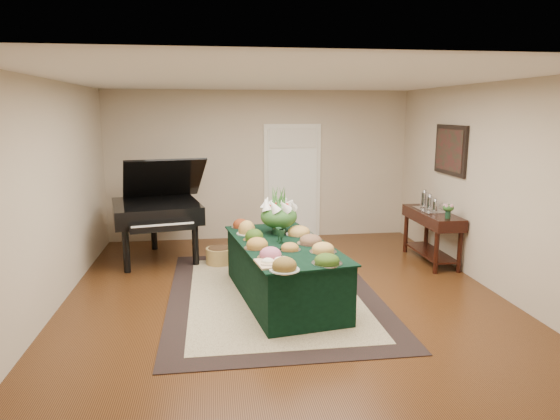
{
  "coord_description": "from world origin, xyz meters",
  "views": [
    {
      "loc": [
        -0.88,
        -6.07,
        2.33
      ],
      "look_at": [
        0.0,
        0.3,
        1.05
      ],
      "focal_mm": 32.0,
      "sensor_mm": 36.0,
      "label": 1
    }
  ],
  "objects": [
    {
      "name": "food_platters",
      "position": [
        -0.05,
        -0.25,
        0.77
      ],
      "size": [
        1.16,
        2.41,
        0.14
      ],
      "color": "#BABBC3",
      "rests_on": "buffet_table"
    },
    {
      "name": "grand_piano",
      "position": [
        -1.74,
        1.81,
        0.8
      ],
      "size": [
        1.6,
        1.77,
        1.63
      ],
      "color": "black",
      "rests_on": "ground"
    },
    {
      "name": "cutting_board",
      "position": [
        -0.25,
        -0.98,
        0.76
      ],
      "size": [
        0.42,
        0.42,
        0.1
      ],
      "color": "tan",
      "rests_on": "buffet_table"
    },
    {
      "name": "ground",
      "position": [
        0.0,
        0.0,
        0.0
      ],
      "size": [
        6.0,
        6.0,
        0.0
      ],
      "primitive_type": "plane",
      "color": "black",
      "rests_on": "ground"
    },
    {
      "name": "green_goblets",
      "position": [
        -0.06,
        -0.15,
        0.82
      ],
      "size": [
        0.1,
        0.19,
        0.18
      ],
      "color": "#13301E",
      "rests_on": "buffet_table"
    },
    {
      "name": "kitchen_doorway",
      "position": [
        0.6,
        2.97,
        1.02
      ],
      "size": [
        1.05,
        0.07,
        2.1
      ],
      "color": "white",
      "rests_on": "ground"
    },
    {
      "name": "pink_bouquet",
      "position": [
        2.5,
        0.59,
        0.95
      ],
      "size": [
        0.17,
        0.17,
        0.22
      ],
      "color": "#13301E",
      "rests_on": "mahogany_sideboard"
    },
    {
      "name": "mahogany_sideboard",
      "position": [
        2.5,
        1.08,
        0.62
      ],
      "size": [
        0.45,
        1.36,
        0.8
      ],
      "color": "black",
      "rests_on": "ground"
    },
    {
      "name": "area_rug",
      "position": [
        -0.13,
        -0.01,
        0.01
      ],
      "size": [
        2.65,
        3.71,
        0.01
      ],
      "color": "black",
      "rests_on": "ground"
    },
    {
      "name": "wall_painting",
      "position": [
        2.72,
        1.08,
        1.75
      ],
      "size": [
        0.05,
        0.95,
        0.75
      ],
      "color": "black",
      "rests_on": "ground"
    },
    {
      "name": "tea_service",
      "position": [
        2.5,
        1.22,
        0.92
      ],
      "size": [
        0.34,
        0.58,
        0.3
      ],
      "color": "#BABBC3",
      "rests_on": "mahogany_sideboard"
    },
    {
      "name": "floral_centerpiece",
      "position": [
        -0.01,
        0.34,
        1.02
      ],
      "size": [
        0.51,
        0.51,
        0.51
      ],
      "color": "#13301E",
      "rests_on": "buffet_table"
    },
    {
      "name": "buffet_table",
      "position": [
        -0.02,
        -0.17,
        0.37
      ],
      "size": [
        1.38,
        2.36,
        0.73
      ],
      "color": "black",
      "rests_on": "ground"
    },
    {
      "name": "wicker_basket",
      "position": [
        -0.79,
        1.4,
        0.13
      ],
      "size": [
        0.41,
        0.41,
        0.26
      ],
      "primitive_type": "cylinder",
      "color": "olive",
      "rests_on": "ground"
    }
  ]
}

